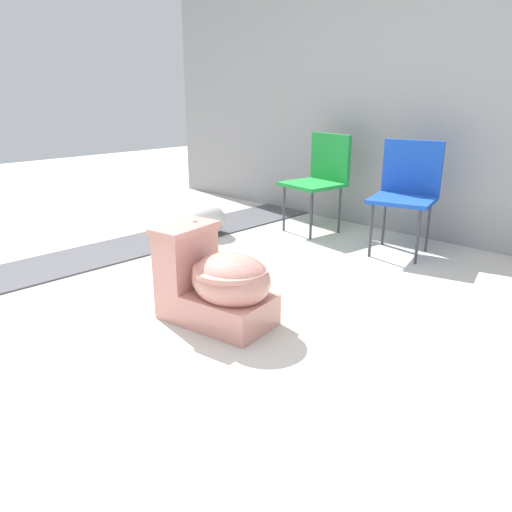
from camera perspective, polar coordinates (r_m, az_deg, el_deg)
ground_plane at (r=2.68m, az=-11.11°, el=-8.23°), size 14.00×14.00×0.00m
gravel_strip at (r=4.00m, az=-16.31°, el=0.48°), size 0.56×8.00×0.01m
building_wall at (r=4.26m, az=25.06°, el=18.32°), size 7.00×0.20×2.60m
toilet at (r=2.64m, az=-4.50°, el=-3.12°), size 0.68×0.47×0.52m
folding_chair_left at (r=4.40m, az=7.46°, el=9.44°), size 0.49×0.49×0.83m
folding_chair_middle at (r=3.93m, az=16.89°, el=7.75°), size 0.54×0.54×0.83m
boulder_near at (r=4.30m, az=-5.83°, el=4.18°), size 0.42×0.41×0.27m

